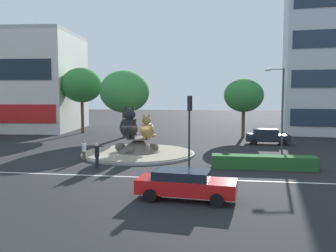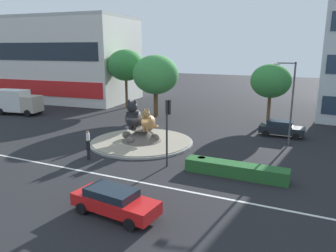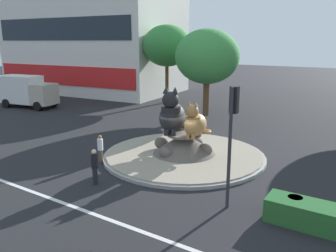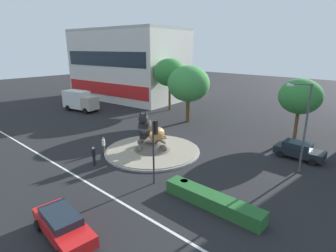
% 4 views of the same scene
% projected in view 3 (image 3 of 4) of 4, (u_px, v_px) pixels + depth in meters
% --- Properties ---
extents(ground_plane, '(160.00, 160.00, 0.00)m').
position_uv_depth(ground_plane, '(184.00, 157.00, 20.14)').
color(ground_plane, black).
extents(lane_centreline, '(112.00, 0.20, 0.01)m').
position_uv_depth(lane_centreline, '(86.00, 211.00, 13.70)').
color(lane_centreline, silver).
rests_on(lane_centreline, ground).
extents(roundabout_island, '(9.43, 9.43, 1.43)m').
position_uv_depth(roundabout_island, '(184.00, 150.00, 20.04)').
color(roundabout_island, gray).
rests_on(roundabout_island, ground).
extents(cat_statue_black, '(2.32, 3.14, 2.75)m').
position_uv_depth(cat_statue_black, '(172.00, 115.00, 19.82)').
color(cat_statue_black, black).
rests_on(cat_statue_black, roundabout_island).
extents(cat_statue_tabby, '(1.28, 2.09, 2.06)m').
position_uv_depth(cat_statue_tabby, '(195.00, 123.00, 18.99)').
color(cat_statue_tabby, '#9E703D').
rests_on(cat_statue_tabby, roundabout_island).
extents(traffic_light_mast, '(0.33, 0.46, 4.97)m').
position_uv_depth(traffic_light_mast, '(232.00, 125.00, 13.27)').
color(traffic_light_mast, '#2D2D33').
rests_on(traffic_light_mast, ground).
extents(shophouse_block, '(23.10, 14.54, 13.45)m').
position_uv_depth(shophouse_block, '(95.00, 41.00, 46.01)').
color(shophouse_block, silver).
rests_on(shophouse_block, ground).
extents(broadleaf_tree_behind_island, '(5.71, 5.71, 7.75)m').
position_uv_depth(broadleaf_tree_behind_island, '(207.00, 57.00, 30.28)').
color(broadleaf_tree_behind_island, brown).
rests_on(broadleaf_tree_behind_island, ground).
extents(second_tree_near_tower, '(5.21, 5.21, 8.38)m').
position_uv_depth(second_tree_near_tower, '(167.00, 46.00, 36.59)').
color(second_tree_near_tower, brown).
rests_on(second_tree_near_tower, ground).
extents(pedestrian_white_shirt, '(0.31, 0.31, 1.60)m').
position_uv_depth(pedestrian_white_shirt, '(100.00, 148.00, 18.98)').
color(pedestrian_white_shirt, brown).
rests_on(pedestrian_white_shirt, ground).
extents(pedestrian_black_shirt, '(0.32, 0.32, 1.73)m').
position_uv_depth(pedestrian_black_shirt, '(95.00, 166.00, 16.09)').
color(pedestrian_black_shirt, black).
rests_on(pedestrian_black_shirt, ground).
extents(delivery_box_truck, '(6.56, 3.35, 3.21)m').
position_uv_depth(delivery_box_truck, '(26.00, 91.00, 34.96)').
color(delivery_box_truck, '#B7AD99').
rests_on(delivery_box_truck, ground).
extents(litter_bin, '(0.56, 0.56, 0.90)m').
position_uv_depth(litter_bin, '(294.00, 208.00, 13.02)').
color(litter_bin, '#2D4233').
rests_on(litter_bin, ground).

